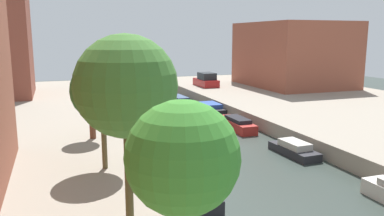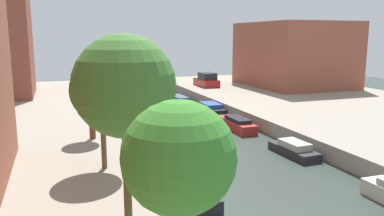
{
  "view_description": "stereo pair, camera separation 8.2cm",
  "coord_description": "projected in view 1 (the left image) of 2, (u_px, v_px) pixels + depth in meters",
  "views": [
    {
      "loc": [
        -9.01,
        -22.3,
        6.87
      ],
      "look_at": [
        -0.07,
        2.8,
        1.93
      ],
      "focal_mm": 36.44,
      "sensor_mm": 36.0,
      "label": 1
    },
    {
      "loc": [
        -8.93,
        -22.33,
        6.87
      ],
      "look_at": [
        -0.07,
        2.8,
        1.93
      ],
      "focal_mm": 36.44,
      "sensor_mm": 36.0,
      "label": 2
    }
  ],
  "objects": [
    {
      "name": "low_block_right",
      "position": [
        293.0,
        54.0,
        46.32
      ],
      "size": [
        10.0,
        12.64,
        7.45
      ],
      "primitive_type": "cube",
      "color": "brown",
      "rests_on": "quay_right"
    },
    {
      "name": "moored_boat_left_2",
      "position": [
        189.0,
        190.0,
        16.65
      ],
      "size": [
        1.77,
        4.18,
        0.84
      ],
      "color": "#232328",
      "rests_on": "ground_plane"
    },
    {
      "name": "ground_plane",
      "position": [
        208.0,
        145.0,
        24.88
      ],
      "size": [
        84.0,
        84.0,
        0.0
      ],
      "primitive_type": "plane",
      "color": "#2D3833"
    },
    {
      "name": "moored_boat_right_2",
      "position": [
        294.0,
        149.0,
        22.74
      ],
      "size": [
        1.41,
        3.54,
        0.85
      ],
      "color": "#232328",
      "rests_on": "ground_plane"
    },
    {
      "name": "moored_boat_left_3",
      "position": [
        154.0,
        146.0,
        23.26
      ],
      "size": [
        1.76,
        4.15,
        0.93
      ],
      "color": "#195638",
      "rests_on": "ground_plane"
    },
    {
      "name": "street_tree_1",
      "position": [
        126.0,
        87.0,
        11.2
      ],
      "size": [
        3.02,
        3.02,
        5.96
      ],
      "color": "#4E4625",
      "rests_on": "quay_left"
    },
    {
      "name": "parked_car",
      "position": [
        206.0,
        81.0,
        46.07
      ],
      "size": [
        1.86,
        4.09,
        1.63
      ],
      "color": "maroon",
      "rests_on": "quay_right"
    },
    {
      "name": "moored_boat_right_5",
      "position": [
        178.0,
        98.0,
        42.36
      ],
      "size": [
        1.48,
        3.45,
        0.45
      ],
      "color": "#33476B",
      "rests_on": "ground_plane"
    },
    {
      "name": "street_tree_2",
      "position": [
        102.0,
        91.0,
        16.93
      ],
      "size": [
        2.74,
        2.74,
        4.91
      ],
      "color": "brown",
      "rests_on": "quay_left"
    },
    {
      "name": "moored_boat_right_4",
      "position": [
        209.0,
        108.0,
        35.36
      ],
      "size": [
        1.7,
        4.24,
        0.92
      ],
      "color": "#232328",
      "rests_on": "ground_plane"
    },
    {
      "name": "moored_boat_right_3",
      "position": [
        236.0,
        124.0,
        29.04
      ],
      "size": [
        1.23,
        4.59,
        0.95
      ],
      "color": "maroon",
      "rests_on": "ground_plane"
    },
    {
      "name": "street_tree_3",
      "position": [
        91.0,
        88.0,
        22.13
      ],
      "size": [
        1.94,
        1.94,
        4.0
      ],
      "color": "brown",
      "rests_on": "quay_left"
    },
    {
      "name": "street_tree_0",
      "position": [
        183.0,
        162.0,
        6.5
      ],
      "size": [
        1.96,
        1.96,
        4.86
      ],
      "color": "brown",
      "rests_on": "quay_left"
    }
  ]
}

